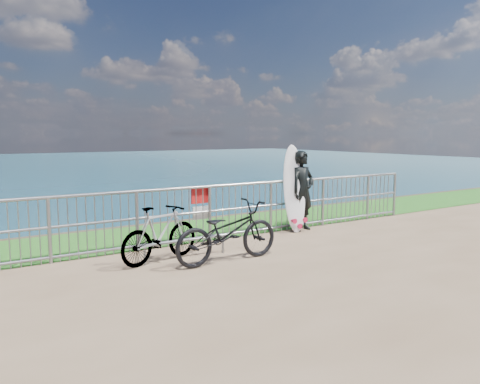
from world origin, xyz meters
TOP-DOWN VIEW (x-y plane):
  - grass_strip at (0.00, 2.70)m, footprint 120.00×120.00m
  - railing at (0.01, 1.60)m, footprint 10.06×0.10m
  - surfer at (1.75, 1.45)m, footprint 0.70×0.51m
  - surfboard at (1.52, 1.44)m, footprint 0.61×0.57m
  - bicycle_near at (-0.99, 0.11)m, footprint 1.95×0.74m
  - bicycle_far at (-1.92, 0.74)m, footprint 1.64×0.88m
  - bike_rack at (-1.49, 0.67)m, footprint 1.67×0.05m

SIDE VIEW (x-z plane):
  - grass_strip at x=0.00m, z-range 0.01..0.01m
  - bike_rack at x=-1.49m, z-range 0.11..0.46m
  - bicycle_far at x=-1.92m, z-range 0.00..0.95m
  - bicycle_near at x=-0.99m, z-range 0.00..1.01m
  - railing at x=0.01m, z-range 0.01..1.14m
  - surfboard at x=1.52m, z-range -0.08..1.83m
  - surfer at x=1.75m, z-range 0.00..1.76m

